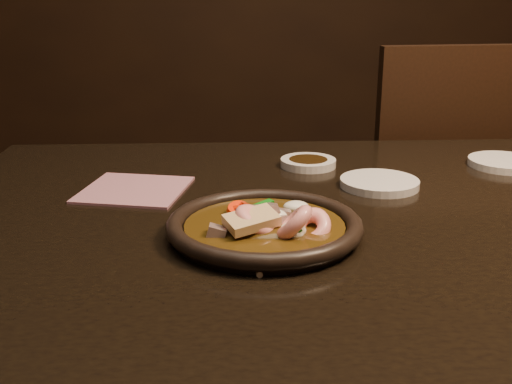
{
  "coord_description": "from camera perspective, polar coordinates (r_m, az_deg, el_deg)",
  "views": [
    {
      "loc": [
        -0.36,
        -0.85,
        1.07
      ],
      "look_at": [
        -0.32,
        -0.04,
        0.8
      ],
      "focal_mm": 45.0,
      "sensor_mm": 36.0,
      "label": 1
    }
  ],
  "objects": [
    {
      "name": "napkin",
      "position": [
        1.04,
        -10.75,
        0.2
      ],
      "size": [
        0.19,
        0.19,
        0.0
      ],
      "primitive_type": "cube",
      "rotation": [
        0.0,
        0.0,
        -0.22
      ],
      "color": "#A66674",
      "rests_on": "table"
    },
    {
      "name": "saucer_left",
      "position": [
        1.07,
        10.92,
        0.79
      ],
      "size": [
        0.13,
        0.13,
        0.01
      ],
      "primitive_type": "cylinder",
      "color": "silver",
      "rests_on": "table"
    },
    {
      "name": "plate",
      "position": [
        0.84,
        0.77,
        -3.15
      ],
      "size": [
        0.26,
        0.26,
        0.03
      ],
      "color": "black",
      "rests_on": "table"
    },
    {
      "name": "table",
      "position": [
        1.01,
        18.53,
        -5.91
      ],
      "size": [
        1.6,
        0.9,
        0.75
      ],
      "color": "black",
      "rests_on": "floor"
    },
    {
      "name": "soy_dish",
      "position": [
        1.17,
        4.66,
        2.61
      ],
      "size": [
        0.1,
        0.1,
        0.01
      ],
      "primitive_type": "cylinder",
      "color": "silver",
      "rests_on": "table"
    },
    {
      "name": "saucer_right",
      "position": [
        1.25,
        21.21,
        2.44
      ],
      "size": [
        0.13,
        0.13,
        0.01
      ],
      "primitive_type": "cylinder",
      "color": "silver",
      "rests_on": "table"
    },
    {
      "name": "chair",
      "position": [
        1.69,
        15.68,
        -1.72
      ],
      "size": [
        0.48,
        0.48,
        0.94
      ],
      "rotation": [
        0.0,
        0.0,
        3.23
      ],
      "color": "black",
      "rests_on": "floor"
    },
    {
      "name": "chopsticks",
      "position": [
        0.84,
        -0.73,
        -3.74
      ],
      "size": [
        0.03,
        0.25,
        0.01
      ],
      "rotation": [
        0.0,
        0.0,
        0.07
      ],
      "color": "tan",
      "rests_on": "table"
    },
    {
      "name": "stirfry",
      "position": [
        0.84,
        1.08,
        -2.87
      ],
      "size": [
        0.17,
        0.15,
        0.06
      ],
      "color": "#3A270A",
      "rests_on": "plate"
    }
  ]
}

